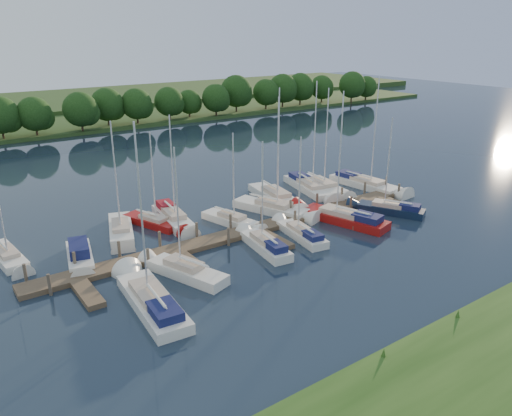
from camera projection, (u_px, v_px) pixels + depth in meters
ground at (314, 263)px, 38.83m from camera, size 260.00×260.00×0.00m
dock at (259, 232)px, 44.37m from camera, size 40.00×6.00×0.40m
mooring_pilings at (252, 224)px, 45.10m from camera, size 38.24×2.84×2.00m
far_shore at (56, 121)px, 96.33m from camera, size 180.00×30.00×0.60m
distant_hill at (26, 104)px, 115.40m from camera, size 220.00×40.00×1.40m
treeline at (61, 111)px, 84.36m from camera, size 147.87×9.47×8.17m
sailboat_n_0 at (8, 258)px, 39.12m from camera, size 2.36×7.30×9.23m
motorboat at (80, 257)px, 38.98m from camera, size 3.01×6.48×1.87m
sailboat_n_2 at (121, 231)px, 44.28m from camera, size 4.10×8.30×10.47m
sailboat_n_3 at (154, 223)px, 46.08m from camera, size 3.69×7.11×9.16m
sailboat_n_4 at (174, 219)px, 46.82m from camera, size 2.80×8.31×10.67m
sailboat_n_5 at (232, 222)px, 46.46m from camera, size 3.08×7.04×9.05m
sailboat_n_6 at (275, 210)px, 49.37m from camera, size 4.73×9.21×11.84m
sailboat_n_7 at (277, 198)px, 52.79m from camera, size 3.54×9.75×12.27m
sailboat_n_8 at (311, 188)px, 56.00m from camera, size 4.18×10.08×12.57m
sailboat_n_9 at (323, 188)px, 56.32m from camera, size 3.20×9.37×11.81m
sailboat_n_10 at (367, 185)px, 57.18m from camera, size 3.16×10.29×12.86m
sailboat_s_0 at (151, 301)px, 32.84m from camera, size 3.05×10.00×12.55m
sailboat_s_1 at (184, 272)px, 36.78m from camera, size 3.91×7.74×10.15m
sailboat_s_2 at (265, 245)px, 41.20m from camera, size 2.51×7.30×9.42m
sailboat_s_3 at (300, 234)px, 43.61m from camera, size 2.58×7.24×9.20m
sailboat_s_4 at (341, 218)px, 47.08m from camera, size 4.55×9.97×12.58m
sailboat_s_5 at (388, 210)px, 49.33m from camera, size 4.68×7.30×9.78m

